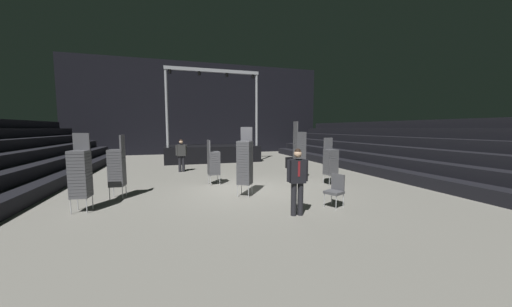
{
  "coord_description": "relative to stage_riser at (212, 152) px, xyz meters",
  "views": [
    {
      "loc": [
        -2.4,
        -9.05,
        2.27
      ],
      "look_at": [
        0.23,
        -0.49,
        1.4
      ],
      "focal_mm": 18.45,
      "sensor_mm": 36.0,
      "label": 1
    }
  ],
  "objects": [
    {
      "name": "chair_stack_mid_left",
      "position": [
        -0.96,
        -7.75,
        0.27
      ],
      "size": [
        0.48,
        0.48,
        1.79
      ],
      "rotation": [
        0.0,
        0.0,
        4.8
      ],
      "color": "#B2B5BA",
      "rests_on": "ground_plane"
    },
    {
      "name": "stage_riser",
      "position": [
        0.0,
        0.0,
        0.0
      ],
      "size": [
        6.2,
        3.15,
        5.96
      ],
      "color": "black",
      "rests_on": "ground_plane"
    },
    {
      "name": "man_with_tie",
      "position": [
        0.58,
        -12.19,
        0.36
      ],
      "size": [
        0.57,
        0.28,
        1.75
      ],
      "rotation": [
        0.0,
        0.0,
        3.02
      ],
      "color": "black",
      "rests_on": "ground_plane"
    },
    {
      "name": "bleacher_bank_right",
      "position": [
        8.75,
        -8.2,
        0.72
      ],
      "size": [
        4.5,
        24.0,
        2.7
      ],
      "rotation": [
        0.0,
        0.0,
        -1.57
      ],
      "color": "black",
      "rests_on": "ground_plane"
    },
    {
      "name": "chair_stack_front_left",
      "position": [
        -4.22,
        -8.96,
        0.39
      ],
      "size": [
        0.48,
        0.48,
        2.05
      ],
      "rotation": [
        0.0,
        0.0,
        1.47
      ],
      "color": "#B2B5BA",
      "rests_on": "ground_plane"
    },
    {
      "name": "arena_end_wall",
      "position": [
        0.0,
        5.8,
        3.37
      ],
      "size": [
        22.0,
        0.3,
        8.0
      ],
      "primitive_type": "cube",
      "color": "black",
      "rests_on": "ground_plane"
    },
    {
      "name": "chair_stack_rear_left",
      "position": [
        -4.88,
        -10.19,
        0.43
      ],
      "size": [
        0.49,
        0.49,
        2.14
      ],
      "rotation": [
        0.0,
        0.0,
        3.03
      ],
      "color": "#B2B5BA",
      "rests_on": "ground_plane"
    },
    {
      "name": "chair_stack_mid_right",
      "position": [
        3.53,
        -9.14,
        0.31
      ],
      "size": [
        0.48,
        0.48,
        1.88
      ],
      "rotation": [
        0.0,
        0.0,
        3.23
      ],
      "color": "#B2B5BA",
      "rests_on": "ground_plane"
    },
    {
      "name": "equipment_road_case",
      "position": [
        4.03,
        -4.81,
        -0.33
      ],
      "size": [
        0.96,
        0.7,
        0.62
      ],
      "primitive_type": "cube",
      "rotation": [
        0.0,
        0.0,
        0.12
      ],
      "color": "black",
      "rests_on": "ground_plane"
    },
    {
      "name": "ground_plane",
      "position": [
        0.0,
        -9.2,
        -0.68
      ],
      "size": [
        22.0,
        30.0,
        0.1
      ],
      "primitive_type": "cube",
      "color": "gray"
    },
    {
      "name": "loose_chair_near_man",
      "position": [
        1.96,
        -11.84,
        -0.1
      ],
      "size": [
        0.58,
        0.58,
        0.95
      ],
      "rotation": [
        0.0,
        0.0,
        2.01
      ],
      "color": "#B2B5BA",
      "rests_on": "ground_plane"
    },
    {
      "name": "chair_stack_mid_centre",
      "position": [
        -0.21,
        -9.85,
        0.52
      ],
      "size": [
        0.61,
        0.61,
        2.31
      ],
      "rotation": [
        0.0,
        0.0,
        2.56
      ],
      "color": "#B2B5BA",
      "rests_on": "ground_plane"
    },
    {
      "name": "chair_stack_front_right",
      "position": [
        2.86,
        -7.7,
        0.64
      ],
      "size": [
        0.45,
        0.45,
        2.56
      ],
      "rotation": [
        0.0,
        0.0,
        4.68
      ],
      "color": "#B2B5BA",
      "rests_on": "ground_plane"
    },
    {
      "name": "crew_worker_near_stage",
      "position": [
        -2.12,
        -4.19,
        0.32
      ],
      "size": [
        0.57,
        0.28,
        1.69
      ],
      "rotation": [
        0.0,
        0.0,
        3.27
      ],
      "color": "black",
      "rests_on": "ground_plane"
    }
  ]
}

